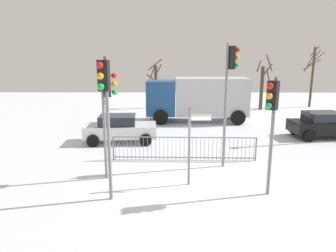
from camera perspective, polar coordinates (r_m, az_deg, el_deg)
name	(u,v)px	position (r m, az deg, el deg)	size (l,w,h in m)	color
ground_plane	(188,186)	(11.14, 3.67, -11.07)	(60.00, 60.00, 0.00)	silver
traffic_light_mid_right	(105,98)	(9.27, -11.68, 5.14)	(0.36, 0.56, 4.51)	slate
traffic_light_foreground_left	(107,99)	(11.25, -11.26, 4.91)	(0.56, 0.37, 4.10)	slate
traffic_light_foreground_right	(230,78)	(12.52, 11.45, 8.70)	(0.55, 0.37, 5.03)	slate
traffic_light_rear_left	(272,111)	(10.07, 18.81, 2.69)	(0.46, 0.47, 3.89)	slate
direction_sign_post	(191,142)	(10.73, 4.36, -3.00)	(0.79, 0.09, 2.82)	slate
pedestrian_guard_railing	(184,148)	(13.59, 3.04, -4.16)	(6.40, 0.20, 1.07)	slate
car_black_far	(324,124)	(19.54, 27.16, 0.29)	(3.91, 2.14, 1.47)	black
car_white_trailing	(120,128)	(16.64, -8.96, -0.39)	(3.91, 2.14, 1.47)	silver
delivery_truck	(198,97)	(21.85, 5.66, 5.38)	(7.09, 2.80, 3.10)	silver
bare_tree_left	(156,85)	(27.74, -2.32, 7.74)	(1.38, 1.58, 4.38)	#473828
bare_tree_centre	(262,85)	(27.96, 17.22, 7.30)	(1.41, 1.61, 4.73)	#473828
bare_tree_right	(312,75)	(31.18, 25.36, 8.63)	(1.70, 1.19, 5.52)	#473828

